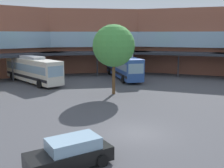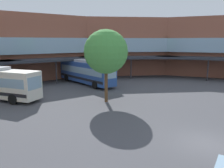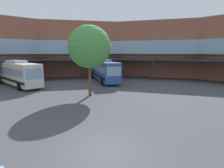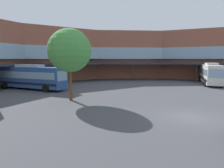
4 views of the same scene
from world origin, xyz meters
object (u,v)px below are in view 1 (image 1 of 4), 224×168
Objects in this scene: bus_1 at (123,66)px; parked_car at (70,153)px; plaza_tree at (114,46)px; bus_2 at (33,69)px.

parked_car is (-8.37, -27.08, -1.16)m from bus_1.
plaza_tree is (-3.32, -10.61, 3.57)m from bus_1.
parked_car is 17.87m from plaza_tree.
bus_2 is 1.49× the size of plaza_tree.
bus_2 is 13.84m from plaza_tree.
parked_car is (4.96, -25.35, -1.16)m from bus_2.
bus_2 is 2.46× the size of parked_car.
bus_2 reaches higher than bus_1.
parked_car is 0.61× the size of plaza_tree.
bus_1 reaches higher than parked_car.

